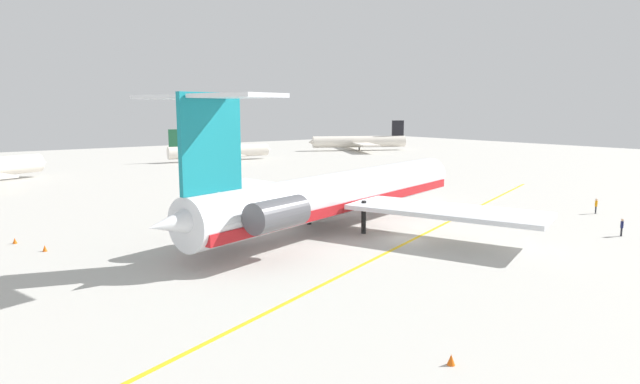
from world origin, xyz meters
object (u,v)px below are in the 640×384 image
object	(u,v)px
ground_crew_near_nose	(622,225)
safety_cone_nose	(45,248)
main_jetliner	(336,193)
airliner_far_right	(357,142)
safety_cone_tail	(15,241)
airliner_mid_right	(222,151)
ground_crew_near_tail	(596,204)
safety_cone_wingtip	(451,360)

from	to	relation	value
ground_crew_near_nose	safety_cone_nose	world-z (taller)	ground_crew_near_nose
safety_cone_nose	main_jetliner	bearing A→B (deg)	-17.56
airliner_far_right	safety_cone_tail	xyz separation A→B (m)	(-97.99, -65.79, -2.33)
main_jetliner	ground_crew_near_nose	size ratio (longest dim) A/B	26.28
airliner_mid_right	ground_crew_near_tail	xyz separation A→B (m)	(5.41, -85.93, -1.10)
ground_crew_near_nose	safety_cone_wingtip	distance (m)	34.89
airliner_mid_right	safety_cone_nose	world-z (taller)	airliner_mid_right
safety_cone_wingtip	safety_cone_tail	size ratio (longest dim) A/B	1.00
ground_crew_near_tail	safety_cone_nose	bearing A→B (deg)	-114.87
airliner_mid_right	main_jetliner	bearing A→B (deg)	-99.25
main_jetliner	ground_crew_near_tail	size ratio (longest dim) A/B	25.02
airliner_mid_right	airliner_far_right	xyz separation A→B (m)	(46.50, 4.83, 0.35)
main_jetliner	safety_cone_tail	xyz separation A→B (m)	(-27.42, 12.76, -3.39)
ground_crew_near_nose	safety_cone_tail	bearing A→B (deg)	-174.24
main_jetliner	airliner_far_right	world-z (taller)	main_jetliner
safety_cone_nose	safety_cone_wingtip	size ratio (longest dim) A/B	1.00
main_jetliner	safety_cone_nose	size ratio (longest dim) A/B	82.55
main_jetliner	ground_crew_near_nose	xyz separation A→B (m)	(20.10, -19.25, -2.57)
main_jetliner	safety_cone_tail	world-z (taller)	main_jetliner
airliner_far_right	safety_cone_wingtip	xyz separation A→B (m)	(-84.58, -105.06, -2.33)
ground_crew_near_nose	ground_crew_near_tail	size ratio (longest dim) A/B	0.95
safety_cone_tail	airliner_mid_right	bearing A→B (deg)	49.81
ground_crew_near_nose	ground_crew_near_tail	bearing A→B (deg)	76.58
safety_cone_nose	ground_crew_near_nose	bearing A→B (deg)	-30.87
ground_crew_near_tail	safety_cone_tail	xyz separation A→B (m)	(-56.90, 24.98, -0.87)
ground_crew_near_nose	safety_cone_nose	bearing A→B (deg)	-171.15
ground_crew_near_tail	safety_cone_wingtip	xyz separation A→B (m)	(-43.50, -14.30, -0.87)
ground_crew_near_nose	ground_crew_near_tail	distance (m)	11.73
airliner_mid_right	safety_cone_nose	size ratio (longest dim) A/B	46.49
airliner_far_right	safety_cone_tail	bearing A→B (deg)	60.89
airliner_far_right	safety_cone_nose	distance (m)	119.31
airliner_far_right	airliner_mid_right	bearing A→B (deg)	32.95
safety_cone_nose	safety_cone_tail	world-z (taller)	same
ground_crew_near_nose	safety_cone_tail	size ratio (longest dim) A/B	3.14
safety_cone_nose	safety_cone_tail	size ratio (longest dim) A/B	1.00
main_jetliner	airliner_mid_right	distance (m)	77.56
ground_crew_near_tail	safety_cone_tail	bearing A→B (deg)	-118.32
ground_crew_near_tail	safety_cone_nose	xyz separation A→B (m)	(-55.21, 20.36, -0.87)
airliner_mid_right	ground_crew_near_tail	distance (m)	86.11
ground_crew_near_tail	safety_cone_tail	world-z (taller)	ground_crew_near_tail
ground_crew_near_tail	main_jetliner	bearing A→B (deg)	-117.13
airliner_far_right	safety_cone_wingtip	bearing A→B (deg)	78.18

